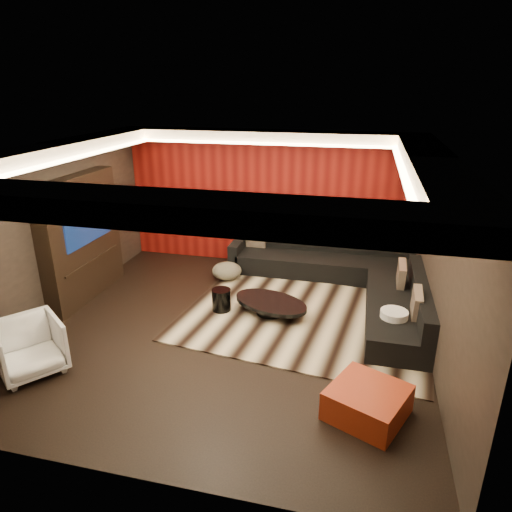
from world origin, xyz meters
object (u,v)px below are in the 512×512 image
(drum_stool, at_px, (221,300))
(sectional_sofa, at_px, (347,278))
(coffee_table, at_px, (271,307))
(orange_ottoman, at_px, (367,402))
(white_side_table, at_px, (393,326))
(armchair, at_px, (29,347))

(drum_stool, relative_size, sectional_sofa, 0.10)
(coffee_table, relative_size, sectional_sofa, 0.36)
(orange_ottoman, distance_m, sectional_sofa, 3.42)
(white_side_table, xyz_separation_m, armchair, (-4.74, -1.93, 0.12))
(coffee_table, height_order, orange_ottoman, orange_ottoman)
(coffee_table, height_order, drum_stool, drum_stool)
(coffee_table, bearing_deg, drum_stool, -173.78)
(coffee_table, relative_size, drum_stool, 3.49)
(orange_ottoman, bearing_deg, coffee_table, 126.22)
(drum_stool, xyz_separation_m, white_side_table, (2.79, -0.33, 0.04))
(orange_ottoman, relative_size, sectional_sofa, 0.22)
(white_side_table, height_order, armchair, armchair)
(coffee_table, height_order, white_side_table, white_side_table)
(drum_stool, distance_m, armchair, 2.99)
(armchair, relative_size, sectional_sofa, 0.22)
(armchair, bearing_deg, white_side_table, -30.18)
(coffee_table, xyz_separation_m, orange_ottoman, (1.61, -2.20, 0.05))
(orange_ottoman, relative_size, armchair, 1.00)
(drum_stool, bearing_deg, sectional_sofa, 32.30)
(coffee_table, height_order, sectional_sofa, sectional_sofa)
(sectional_sofa, bearing_deg, coffee_table, -135.08)
(coffee_table, bearing_deg, white_side_table, -12.18)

